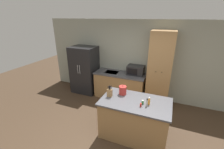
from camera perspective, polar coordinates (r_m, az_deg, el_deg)
name	(u,v)px	position (r m, az deg, el deg)	size (l,w,h in m)	color
ground_plane	(121,143)	(3.73, 3.30, -24.73)	(14.00, 14.00, 0.00)	#423021
wall_back	(145,61)	(5.05, 12.31, 5.01)	(7.20, 0.06, 2.60)	#9EA393
refrigerator	(85,70)	(5.57, -10.36, 1.80)	(0.89, 0.73, 1.69)	black
back_counter	(120,85)	(5.19, 2.95, -4.10)	(1.71, 0.69, 0.89)	#9E7547
pantry_cabinet	(160,70)	(4.73, 17.68, 1.56)	(0.67, 0.61, 2.32)	#9E7547
kitchen_island	(134,118)	(3.66, 8.47, -16.18)	(1.54, 0.90, 0.93)	#9E7547
microwave	(136,70)	(4.94, 8.99, 1.68)	(0.54, 0.40, 0.29)	#232326
knife_block	(110,93)	(3.49, -0.91, -6.88)	(0.11, 0.08, 0.29)	#9E7547
spice_bottle_tall_dark	(147,103)	(3.23, 13.17, -10.39)	(0.04, 0.04, 0.18)	beige
spice_bottle_short_red	(141,105)	(3.21, 10.89, -11.39)	(0.04, 0.04, 0.08)	#B2281E
spice_bottle_amber_oil	(149,101)	(3.29, 13.92, -9.85)	(0.04, 0.04, 0.17)	orange
spice_bottle_green_herb	(143,102)	(3.31, 11.61, -10.30)	(0.05, 0.05, 0.09)	#337033
kettle	(123,90)	(3.60, 4.10, -5.98)	(0.18, 0.18, 0.23)	#B72D28
fire_extinguisher	(73,83)	(6.09, -14.64, -3.30)	(0.11, 0.11, 0.47)	red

